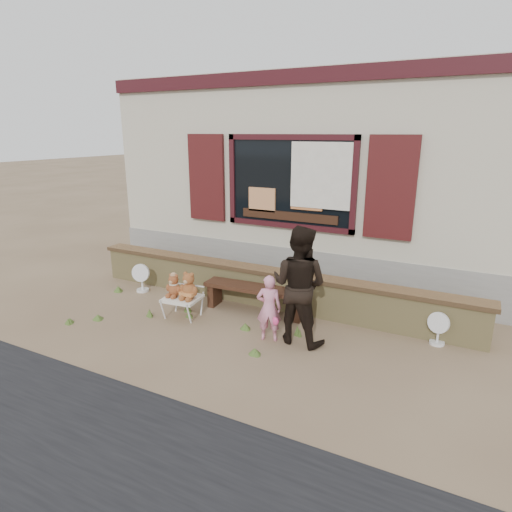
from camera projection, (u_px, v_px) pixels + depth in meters
The scene contains 12 objects.
ground at pixel (239, 327), 6.70m from camera, with size 80.00×80.00×0.00m, color brown.
shopfront at pixel (332, 174), 9.98m from camera, with size 8.04×5.13×4.00m.
brick_wall at pixel (266, 286), 7.46m from camera, with size 7.10×0.36×0.67m.
bench at pixel (255, 293), 7.17m from camera, with size 1.80×0.49×0.46m.
folding_chair at pixel (182, 299), 6.97m from camera, with size 0.62×0.56×0.35m.
teddy_bear_left at pixel (174, 285), 6.96m from camera, with size 0.29×0.25×0.39m, color brown, non-canonical shape.
teddy_bear_right at pixel (189, 285), 6.85m from camera, with size 0.33×0.29×0.46m, color brown, non-canonical shape.
child at pixel (269, 308), 6.15m from camera, with size 0.36×0.24×1.00m, color pink.
adult at pixel (299, 285), 6.03m from camera, with size 0.83×0.65×1.72m, color black.
fan_left at pixel (142, 278), 8.12m from camera, with size 0.36×0.23×0.55m.
fan_right at pixel (439, 328), 6.08m from camera, with size 0.32×0.21×0.50m.
grass_tufts at pixel (169, 316), 6.95m from camera, with size 3.88×1.58×0.16m.
Camera 1 is at (3.03, -5.33, 2.94)m, focal length 30.00 mm.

